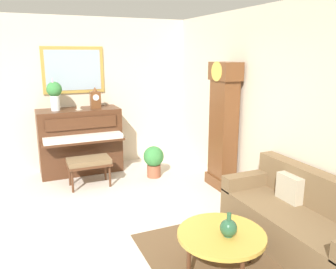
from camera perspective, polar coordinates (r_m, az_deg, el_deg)
The scene contains 14 objects.
ground_plane at distance 4.54m, azimuth -10.96°, elevation -15.75°, with size 6.40×6.00×0.10m, color beige.
wall_left at distance 6.58m, azimuth -16.61°, elevation 6.53°, with size 0.13×4.90×2.80m.
wall_back at distance 5.08m, azimuth 15.75°, elevation 4.55°, with size 5.30×0.13×2.80m.
area_rug at distance 3.78m, azimuth 10.63°, elevation -21.34°, with size 2.10×1.50×0.01m, color brown.
piano at distance 6.38m, azimuth -14.56°, elevation -0.99°, with size 0.87×1.44×1.18m.
piano_bench at distance 5.70m, azimuth -13.18°, elevation -4.64°, with size 0.42×0.70×0.48m.
grandfather_clock at distance 5.50m, azimuth 9.28°, elevation 0.91°, with size 0.52×0.34×2.03m.
couch at distance 4.22m, azimuth 21.45°, elevation -13.35°, with size 1.90×0.80×0.84m.
coffee_table at distance 3.54m, azimuth 8.98°, elevation -16.48°, with size 0.88×0.88×0.42m.
mantel_clock at distance 6.29m, azimuth -12.14°, elevation 5.92°, with size 0.13×0.18×0.38m.
flower_vase at distance 6.18m, azimuth -18.60°, elevation 6.72°, with size 0.26×0.26×0.58m.
teacup at distance 6.17m, azimuth -14.78°, elevation 4.24°, with size 0.12×0.12×0.06m.
green_jug at distance 3.45m, azimuth 10.16°, elevation -15.19°, with size 0.17×0.17×0.24m.
potted_plant at distance 6.00m, azimuth -2.43°, elevation -4.22°, with size 0.36×0.36×0.56m.
Camera 1 is at (3.89, -0.79, 2.16)m, focal length 36.18 mm.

